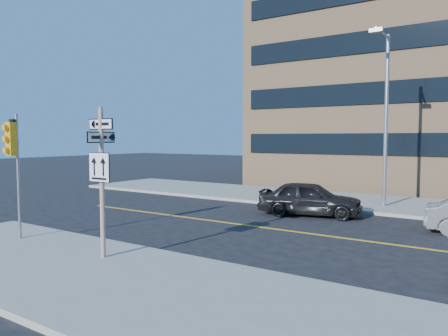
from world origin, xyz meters
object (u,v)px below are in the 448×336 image
Objects in this scene: parked_car_a at (310,198)px; streetlight_a at (385,108)px; sign_pole at (101,173)px; traffic_signal at (13,149)px.

parked_car_a is 5.71m from streetlight_a.
parked_car_a is at bearing 79.77° from sign_pole.
streetlight_a is at bearing -47.96° from parked_car_a.
sign_pole is at bearing -106.77° from streetlight_a.
streetlight_a is (4.00, 13.27, 2.32)m from sign_pole.
traffic_signal is 11.78m from parked_car_a.
parked_car_a is at bearing 60.00° from traffic_signal.
traffic_signal is 0.50× the size of streetlight_a.
traffic_signal is at bearing -120.80° from streetlight_a.
parked_car_a is (5.78, 10.01, -2.28)m from traffic_signal.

